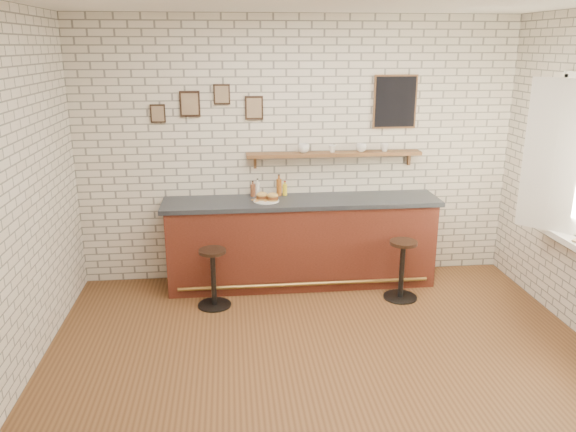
# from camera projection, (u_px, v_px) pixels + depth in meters

# --- Properties ---
(ground) EXTENTS (5.00, 5.00, 0.00)m
(ground) POSITION_uv_depth(u_px,v_px,m) (325.00, 360.00, 4.96)
(ground) COLOR brown
(ground) RESTS_ON ground
(bar_counter) EXTENTS (3.10, 0.65, 1.01)m
(bar_counter) POSITION_uv_depth(u_px,v_px,m) (301.00, 242.00, 6.43)
(bar_counter) COLOR #5A2318
(bar_counter) RESTS_ON ground
(sandwich_plate) EXTENTS (0.28, 0.28, 0.01)m
(sandwich_plate) POSITION_uv_depth(u_px,v_px,m) (266.00, 201.00, 6.20)
(sandwich_plate) COLOR white
(sandwich_plate) RESTS_ON bar_counter
(ciabatta_sandwich) EXTENTS (0.27, 0.19, 0.08)m
(ciabatta_sandwich) POSITION_uv_depth(u_px,v_px,m) (267.00, 197.00, 6.19)
(ciabatta_sandwich) COLOR tan
(ciabatta_sandwich) RESTS_ON sandwich_plate
(potato_chips) EXTENTS (0.26, 0.20, 0.00)m
(potato_chips) POSITION_uv_depth(u_px,v_px,m) (264.00, 200.00, 6.20)
(potato_chips) COLOR #C89146
(potato_chips) RESTS_ON sandwich_plate
(bitters_bottle_brown) EXTENTS (0.06, 0.06, 0.18)m
(bitters_bottle_brown) POSITION_uv_depth(u_px,v_px,m) (253.00, 190.00, 6.39)
(bitters_bottle_brown) COLOR brown
(bitters_bottle_brown) RESTS_ON bar_counter
(bitters_bottle_white) EXTENTS (0.05, 0.05, 0.20)m
(bitters_bottle_white) POSITION_uv_depth(u_px,v_px,m) (258.00, 189.00, 6.40)
(bitters_bottle_white) COLOR white
(bitters_bottle_white) RESTS_ON bar_counter
(bitters_bottle_amber) EXTENTS (0.06, 0.06, 0.25)m
(bitters_bottle_amber) POSITION_uv_depth(u_px,v_px,m) (279.00, 187.00, 6.42)
(bitters_bottle_amber) COLOR #8F4B17
(bitters_bottle_amber) RESTS_ON bar_counter
(condiment_bottle_yellow) EXTENTS (0.05, 0.05, 0.17)m
(condiment_bottle_yellow) POSITION_uv_depth(u_px,v_px,m) (285.00, 189.00, 6.43)
(condiment_bottle_yellow) COLOR yellow
(condiment_bottle_yellow) RESTS_ON bar_counter
(bar_stool_left) EXTENTS (0.35, 0.35, 0.64)m
(bar_stool_left) POSITION_uv_depth(u_px,v_px,m) (213.00, 276.00, 5.89)
(bar_stool_left) COLOR black
(bar_stool_left) RESTS_ON ground
(bar_stool_right) EXTENTS (0.37, 0.37, 0.66)m
(bar_stool_right) POSITION_uv_depth(u_px,v_px,m) (402.00, 268.00, 6.07)
(bar_stool_right) COLOR black
(bar_stool_right) RESTS_ON ground
(wall_shelf) EXTENTS (2.00, 0.18, 0.18)m
(wall_shelf) POSITION_uv_depth(u_px,v_px,m) (334.00, 154.00, 6.38)
(wall_shelf) COLOR brown
(wall_shelf) RESTS_ON ground
(shelf_cup_a) EXTENTS (0.19, 0.19, 0.10)m
(shelf_cup_a) POSITION_uv_depth(u_px,v_px,m) (304.00, 148.00, 6.32)
(shelf_cup_a) COLOR white
(shelf_cup_a) RESTS_ON wall_shelf
(shelf_cup_b) EXTENTS (0.12, 0.12, 0.08)m
(shelf_cup_b) POSITION_uv_depth(u_px,v_px,m) (332.00, 149.00, 6.35)
(shelf_cup_b) COLOR white
(shelf_cup_b) RESTS_ON wall_shelf
(shelf_cup_c) EXTENTS (0.14, 0.14, 0.09)m
(shelf_cup_c) POSITION_uv_depth(u_px,v_px,m) (361.00, 148.00, 6.38)
(shelf_cup_c) COLOR white
(shelf_cup_c) RESTS_ON wall_shelf
(shelf_cup_d) EXTENTS (0.11, 0.11, 0.09)m
(shelf_cup_d) POSITION_uv_depth(u_px,v_px,m) (385.00, 148.00, 6.41)
(shelf_cup_d) COLOR white
(shelf_cup_d) RESTS_ON wall_shelf
(back_wall_decor) EXTENTS (2.96, 0.02, 0.56)m
(back_wall_decor) POSITION_uv_depth(u_px,v_px,m) (319.00, 103.00, 6.27)
(back_wall_decor) COLOR black
(back_wall_decor) RESTS_ON ground
(window_sill) EXTENTS (0.20, 1.35, 0.06)m
(window_sill) POSITION_uv_depth(u_px,v_px,m) (576.00, 243.00, 5.22)
(window_sill) COLOR white
(window_sill) RESTS_ON ground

